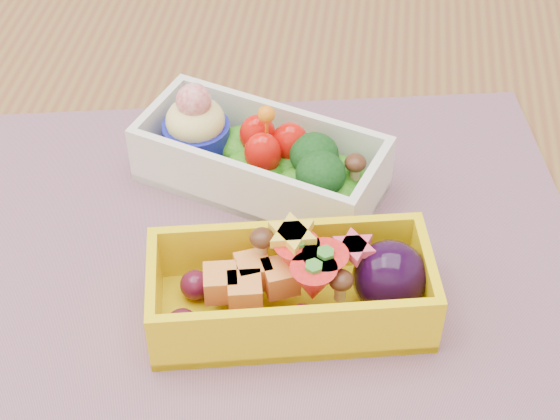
# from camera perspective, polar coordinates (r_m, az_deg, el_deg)

# --- Properties ---
(table) EXTENTS (1.20, 0.80, 0.75)m
(table) POSITION_cam_1_polar(r_m,az_deg,el_deg) (0.76, -1.01, -6.49)
(table) COLOR brown
(table) RESTS_ON ground
(placemat) EXTENTS (0.54, 0.45, 0.00)m
(placemat) POSITION_cam_1_polar(r_m,az_deg,el_deg) (0.67, -0.69, -2.61)
(placemat) COLOR #8A5F6D
(placemat) RESTS_ON table
(bento_white) EXTENTS (0.21, 0.14, 0.08)m
(bento_white) POSITION_cam_1_polar(r_m,az_deg,el_deg) (0.71, -1.34, 3.39)
(bento_white) COLOR silver
(bento_white) RESTS_ON placemat
(bento_yellow) EXTENTS (0.21, 0.12, 0.06)m
(bento_yellow) POSITION_cam_1_polar(r_m,az_deg,el_deg) (0.61, 1.13, -5.02)
(bento_yellow) COLOR yellow
(bento_yellow) RESTS_ON placemat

